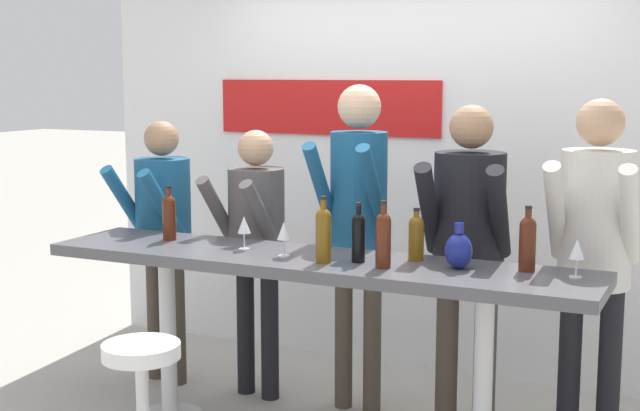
% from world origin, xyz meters
% --- Properties ---
extents(back_wall, '(4.46, 0.12, 2.48)m').
position_xyz_m(back_wall, '(-0.01, 1.47, 1.25)').
color(back_wall, white).
rests_on(back_wall, ground_plane).
extents(tasting_table, '(2.86, 0.60, 1.00)m').
position_xyz_m(tasting_table, '(-0.00, 0.00, 0.86)').
color(tasting_table, '#4C4C51').
rests_on(tasting_table, ground_plane).
extents(bar_stool, '(0.38, 0.38, 0.69)m').
position_xyz_m(bar_stool, '(-0.51, -0.75, 0.46)').
color(bar_stool, silver).
rests_on(bar_stool, ground_plane).
extents(person_far_left, '(0.46, 0.56, 1.63)m').
position_xyz_m(person_far_left, '(-1.26, 0.50, 1.01)').
color(person_far_left, '#473D33').
rests_on(person_far_left, ground_plane).
extents(person_left, '(0.44, 0.54, 1.59)m').
position_xyz_m(person_left, '(-0.62, 0.52, 0.99)').
color(person_left, black).
rests_on(person_left, ground_plane).
extents(person_center_left, '(0.39, 0.54, 1.85)m').
position_xyz_m(person_center_left, '(0.01, 0.57, 1.17)').
color(person_center_left, '#473D33').
rests_on(person_center_left, ground_plane).
extents(person_center, '(0.48, 0.58, 1.75)m').
position_xyz_m(person_center, '(0.65, 0.54, 1.09)').
color(person_center, '#473D33').
rests_on(person_center, ground_plane).
extents(person_center_right, '(0.43, 0.55, 1.79)m').
position_xyz_m(person_center_right, '(1.29, 0.55, 1.12)').
color(person_center_right, black).
rests_on(person_center_right, ground_plane).
extents(wine_bottle_0, '(0.08, 0.08, 0.26)m').
position_xyz_m(wine_bottle_0, '(0.50, 0.15, 1.12)').
color(wine_bottle_0, brown).
rests_on(wine_bottle_0, tasting_table).
extents(wine_bottle_1, '(0.07, 0.07, 0.29)m').
position_xyz_m(wine_bottle_1, '(0.25, -0.01, 1.13)').
color(wine_bottle_1, black).
rests_on(wine_bottle_1, tasting_table).
extents(wine_bottle_2, '(0.08, 0.08, 0.31)m').
position_xyz_m(wine_bottle_2, '(1.04, 0.14, 1.14)').
color(wine_bottle_2, '#4C1E0F').
rests_on(wine_bottle_2, tasting_table).
extents(wine_bottle_3, '(0.08, 0.08, 0.33)m').
position_xyz_m(wine_bottle_3, '(0.10, -0.09, 1.15)').
color(wine_bottle_3, brown).
rests_on(wine_bottle_3, tasting_table).
extents(wine_bottle_4, '(0.07, 0.07, 0.30)m').
position_xyz_m(wine_bottle_4, '(-0.92, 0.08, 1.14)').
color(wine_bottle_4, '#4C1E0F').
rests_on(wine_bottle_4, tasting_table).
extents(wine_bottle_5, '(0.07, 0.07, 0.32)m').
position_xyz_m(wine_bottle_5, '(0.41, -0.08, 1.15)').
color(wine_bottle_5, '#4C1E0F').
rests_on(wine_bottle_5, tasting_table).
extents(wine_glass_0, '(0.07, 0.07, 0.18)m').
position_xyz_m(wine_glass_0, '(-0.14, -0.05, 1.12)').
color(wine_glass_0, silver).
rests_on(wine_glass_0, tasting_table).
extents(wine_glass_1, '(0.07, 0.07, 0.18)m').
position_xyz_m(wine_glass_1, '(1.27, 0.10, 1.12)').
color(wine_glass_1, silver).
rests_on(wine_glass_1, tasting_table).
extents(wine_glass_2, '(0.07, 0.07, 0.18)m').
position_xyz_m(wine_glass_2, '(-0.41, 0.02, 1.12)').
color(wine_glass_2, silver).
rests_on(wine_glass_2, tasting_table).
extents(decorative_vase, '(0.13, 0.13, 0.22)m').
position_xyz_m(decorative_vase, '(0.74, 0.05, 1.09)').
color(decorative_vase, navy).
rests_on(decorative_vase, tasting_table).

